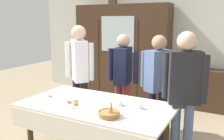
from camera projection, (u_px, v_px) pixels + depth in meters
back_wall at (165, 39)px, 5.34m from camera, size 6.40×0.10×2.70m
dining_table at (95, 113)px, 2.99m from camera, size 1.83×0.98×0.76m
wall_cabinet at (122, 52)px, 5.56m from camera, size 2.15×0.46×2.09m
bookshelf_low at (202, 89)px, 4.92m from camera, size 1.07×0.35×0.82m
book_stack at (204, 67)px, 4.84m from camera, size 0.15×0.23×0.07m
tea_cup_mid_right at (139, 106)px, 2.83m from camera, size 0.13×0.13×0.06m
tea_cup_far_right at (48, 95)px, 3.27m from camera, size 0.13×0.13×0.06m
tea_cup_center at (119, 104)px, 2.93m from camera, size 0.13×0.13×0.06m
bread_basket at (109, 114)px, 2.60m from camera, size 0.24×0.24×0.16m
pastry_plate at (73, 104)px, 2.97m from camera, size 0.28×0.28×0.05m
spoon_mid_left at (92, 96)px, 3.28m from camera, size 0.12×0.02×0.01m
spoon_front_edge at (39, 101)px, 3.09m from camera, size 0.12×0.02×0.01m
spoon_back_edge at (89, 111)px, 2.76m from camera, size 0.12×0.02×0.01m
person_by_cabinet at (80, 68)px, 3.83m from camera, size 0.52×0.39×1.69m
person_beside_shelf at (158, 79)px, 3.51m from camera, size 0.52×0.41×1.56m
person_near_right_end at (123, 73)px, 3.91m from camera, size 0.52×0.38×1.55m
person_behind_table_left at (184, 87)px, 2.86m from camera, size 0.52×0.32×1.64m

